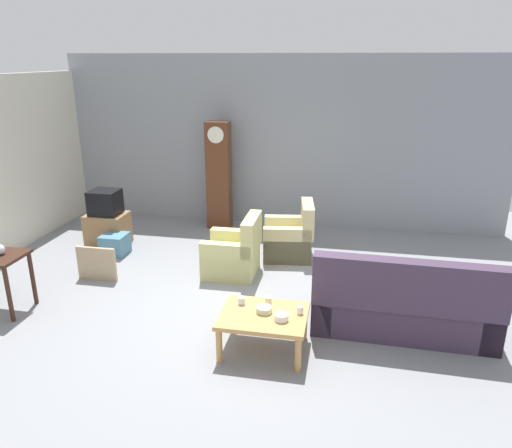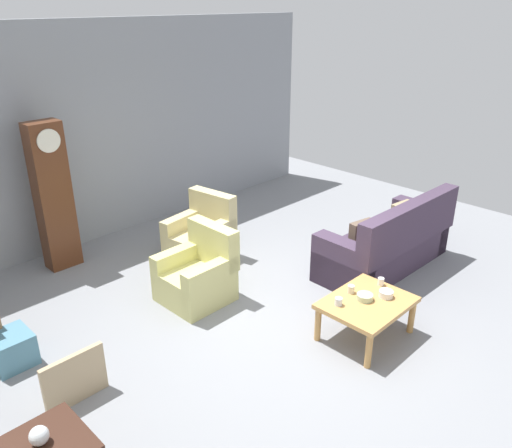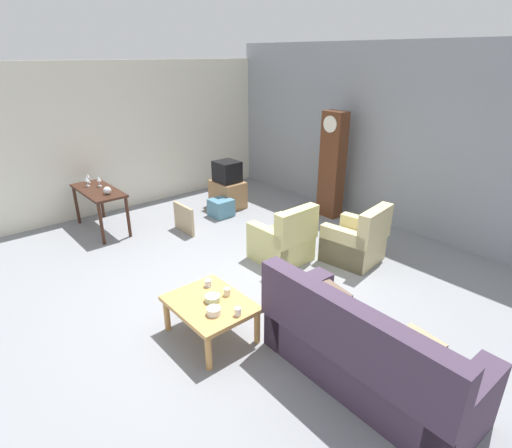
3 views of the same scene
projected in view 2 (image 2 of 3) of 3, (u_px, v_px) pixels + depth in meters
The scene contains 15 objects.
ground_plane at pixel (275, 321), 5.96m from camera, with size 10.40×10.40×0.00m, color gray.
garage_door_wall at pixel (100, 133), 7.64m from camera, with size 8.40×0.16×3.20m, color gray.
couch_floral at pixel (388, 244), 7.02m from camera, with size 2.12×0.93×1.04m.
armchair_olive_near at pixel (198, 277), 6.30m from camera, with size 0.80×0.77×0.92m.
armchair_olive_far at pixel (201, 238), 7.32m from camera, with size 0.89×0.86×0.92m.
coffee_table_wood at pixel (367, 306), 5.55m from camera, with size 0.96×0.76×0.45m.
grandfather_clock at pixel (53, 197), 6.82m from camera, with size 0.44×0.30×2.03m.
framed_picture_leaning at pixel (75, 379), 4.68m from camera, with size 0.60×0.05×0.51m, color tan.
storage_box_blue at pixel (11, 349), 5.21m from camera, with size 0.40×0.41×0.34m, color teal.
glass_dome_cloche at pixel (39, 436), 3.32m from camera, with size 0.13×0.13×0.13m, color silver.
cup_white_porcelain at pixel (381, 282), 5.82m from camera, with size 0.07×0.07×0.09m, color white.
cup_blue_rimmed at pixel (339, 302), 5.43m from camera, with size 0.08×0.08×0.08m, color silver.
cup_cream_tall at pixel (351, 289), 5.66m from camera, with size 0.08×0.08×0.09m, color beige.
bowl_white_stacked at pixel (386, 294), 5.59m from camera, with size 0.15×0.15×0.07m, color white.
bowl_shallow_green at pixel (365, 297), 5.53m from camera, with size 0.18×0.18×0.07m, color #B2C69E.
Camera 2 is at (-3.70, -3.37, 3.43)m, focal length 36.03 mm.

